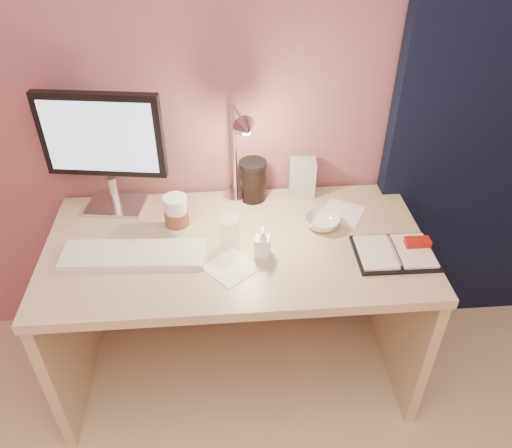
{
  "coord_description": "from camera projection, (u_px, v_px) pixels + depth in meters",
  "views": [
    {
      "loc": [
        -0.04,
        -0.04,
        1.89
      ],
      "look_at": [
        0.07,
        1.33,
        0.85
      ],
      "focal_mm": 35.0,
      "sensor_mm": 36.0,
      "label": 1
    }
  ],
  "objects": [
    {
      "name": "room",
      "position": [
        480.0,
        96.0,
        1.9
      ],
      "size": [
        3.5,
        3.5,
        3.5
      ],
      "color": "#C6B28E",
      "rests_on": "ground"
    },
    {
      "name": "desk",
      "position": [
        237.0,
        274.0,
        2.03
      ],
      "size": [
        1.4,
        0.7,
        0.73
      ],
      "color": "beige",
      "rests_on": "ground"
    },
    {
      "name": "monitor",
      "position": [
        104.0,
        142.0,
        1.84
      ],
      "size": [
        0.46,
        0.19,
        0.49
      ],
      "rotation": [
        0.0,
        0.0,
        -0.15
      ],
      "color": "silver",
      "rests_on": "desk"
    },
    {
      "name": "keyboard",
      "position": [
        134.0,
        254.0,
        1.76
      ],
      "size": [
        0.51,
        0.18,
        0.02
      ],
      "primitive_type": "cube",
      "rotation": [
        0.0,
        0.0,
        -0.06
      ],
      "color": "white",
      "rests_on": "desk"
    },
    {
      "name": "planner",
      "position": [
        396.0,
        252.0,
        1.78
      ],
      "size": [
        0.28,
        0.22,
        0.04
      ],
      "rotation": [
        0.0,
        0.0,
        -0.01
      ],
      "color": "black",
      "rests_on": "desk"
    },
    {
      "name": "paper_a",
      "position": [
        231.0,
        268.0,
        1.72
      ],
      "size": [
        0.21,
        0.21,
        0.0
      ],
      "primitive_type": "cube",
      "rotation": [
        0.0,
        0.0,
        0.68
      ],
      "color": "white",
      "rests_on": "desk"
    },
    {
      "name": "paper_b",
      "position": [
        342.0,
        212.0,
        1.98
      ],
      "size": [
        0.21,
        0.21,
        0.0
      ],
      "primitive_type": "cube",
      "rotation": [
        0.0,
        0.0,
        -0.53
      ],
      "color": "white",
      "rests_on": "desk"
    },
    {
      "name": "coffee_cup",
      "position": [
        177.0,
        215.0,
        1.86
      ],
      "size": [
        0.09,
        0.09,
        0.15
      ],
      "color": "white",
      "rests_on": "desk"
    },
    {
      "name": "clear_cup",
      "position": [
        229.0,
        233.0,
        1.78
      ],
      "size": [
        0.07,
        0.07,
        0.13
      ],
      "primitive_type": "cylinder",
      "color": "white",
      "rests_on": "desk"
    },
    {
      "name": "bowl",
      "position": [
        322.0,
        222.0,
        1.9
      ],
      "size": [
        0.15,
        0.15,
        0.04
      ],
      "primitive_type": "imported",
      "rotation": [
        0.0,
        0.0,
        0.16
      ],
      "color": "silver",
      "rests_on": "desk"
    },
    {
      "name": "lotion_bottle",
      "position": [
        263.0,
        242.0,
        1.74
      ],
      "size": [
        0.06,
        0.06,
        0.12
      ],
      "primitive_type": "imported",
      "rotation": [
        0.0,
        0.0,
        -0.21
      ],
      "color": "white",
      "rests_on": "desk"
    },
    {
      "name": "dark_jar",
      "position": [
        253.0,
        182.0,
        2.02
      ],
      "size": [
        0.11,
        0.11,
        0.15
      ],
      "primitive_type": "cylinder",
      "color": "black",
      "rests_on": "desk"
    },
    {
      "name": "product_box",
      "position": [
        302.0,
        177.0,
        2.05
      ],
      "size": [
        0.11,
        0.09,
        0.16
      ],
      "primitive_type": "cube",
      "rotation": [
        0.0,
        0.0,
        -0.08
      ],
      "color": "silver",
      "rests_on": "desk"
    },
    {
      "name": "desk_lamp",
      "position": [
        229.0,
        153.0,
        1.82
      ],
      "size": [
        0.13,
        0.27,
        0.43
      ],
      "rotation": [
        0.0,
        0.0,
        0.21
      ],
      "color": "silver",
      "rests_on": "desk"
    }
  ]
}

